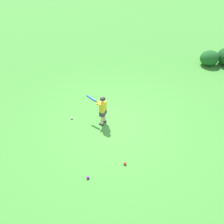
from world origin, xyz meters
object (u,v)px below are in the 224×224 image
(play_ball_midfield, at_px, (125,163))
(play_ball_behind_batter, at_px, (88,177))
(child_batter, at_px, (102,108))
(play_ball_near_batter, at_px, (72,118))

(play_ball_midfield, bearing_deg, play_ball_behind_batter, -75.05)
(play_ball_behind_batter, height_order, play_ball_midfield, same)
(play_ball_midfield, bearing_deg, child_batter, -167.75)
(play_ball_near_batter, relative_size, play_ball_midfield, 1.02)
(child_batter, bearing_deg, play_ball_near_batter, -110.60)
(play_ball_behind_batter, distance_m, play_ball_midfield, 1.10)
(play_ball_near_batter, bearing_deg, play_ball_behind_batter, 8.27)
(child_batter, relative_size, play_ball_midfield, 12.98)
(child_batter, relative_size, play_ball_near_batter, 12.74)
(child_batter, relative_size, play_ball_behind_batter, 13.07)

